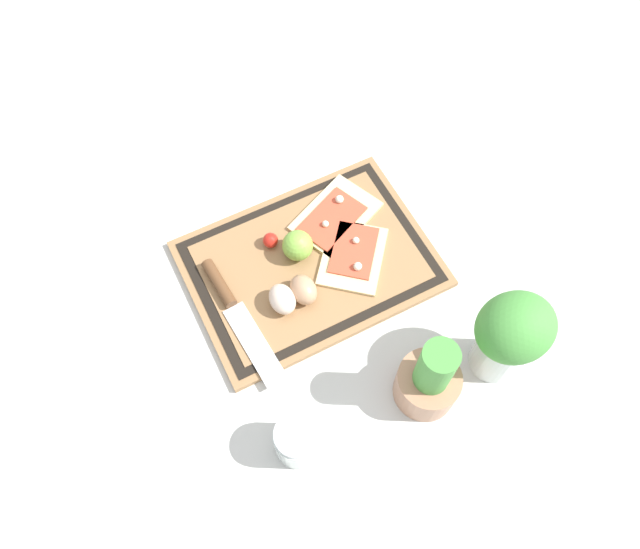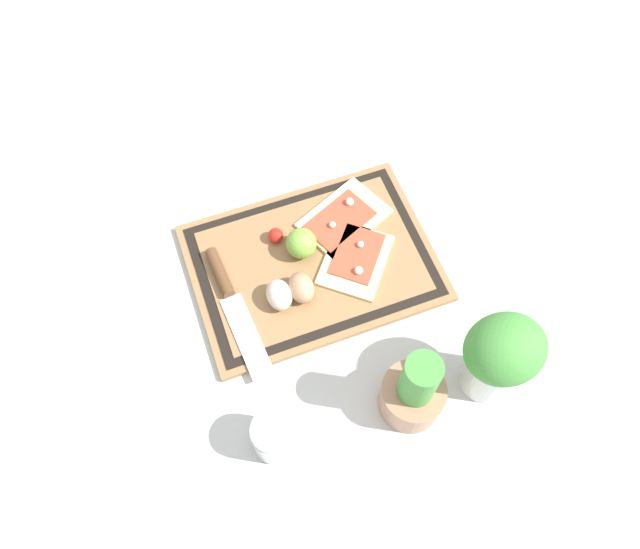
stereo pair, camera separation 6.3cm
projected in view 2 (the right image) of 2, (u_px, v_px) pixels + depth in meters
name	position (u px, v px, depth m)	size (l,w,h in m)	color
ground_plane	(313.00, 265.00, 1.18)	(6.00, 6.00, 0.00)	silver
cutting_board	(313.00, 263.00, 1.17)	(0.45, 0.33, 0.02)	#997047
pizza_slice_near	(343.00, 218.00, 1.20)	(0.19, 0.17, 0.02)	beige
pizza_slice_far	(356.00, 259.00, 1.16)	(0.18, 0.18, 0.02)	beige
knife	(227.00, 290.00, 1.12)	(0.05, 0.27, 0.02)	silver
egg_brown	(301.00, 288.00, 1.11)	(0.05, 0.06, 0.05)	tan
egg_pink	(279.00, 295.00, 1.10)	(0.05, 0.06, 0.05)	beige
lime	(301.00, 243.00, 1.15)	(0.06, 0.06, 0.06)	#7FB742
cherry_tomato_red	(276.00, 235.00, 1.17)	(0.03, 0.03, 0.03)	red
herb_pot	(414.00, 392.00, 1.00)	(0.11, 0.11, 0.18)	#AD7A5B
sauce_jar	(275.00, 437.00, 0.99)	(0.07, 0.07, 0.09)	silver
herb_glass	(500.00, 356.00, 0.96)	(0.13, 0.11, 0.21)	silver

